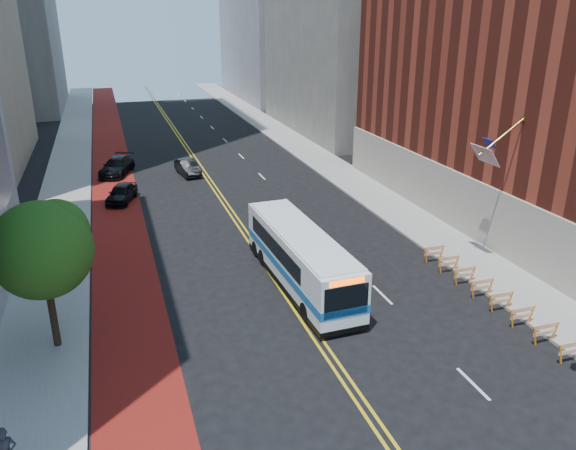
% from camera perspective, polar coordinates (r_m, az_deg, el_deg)
% --- Properties ---
extents(ground, '(160.00, 160.00, 0.00)m').
position_cam_1_polar(ground, '(24.01, 5.71, -15.16)').
color(ground, black).
rests_on(ground, ground).
extents(sidewalk_left, '(4.00, 140.00, 0.15)m').
position_cam_1_polar(sidewalk_left, '(49.81, -21.68, 3.06)').
color(sidewalk_left, gray).
rests_on(sidewalk_left, ground).
extents(sidewalk_right, '(4.00, 140.00, 0.15)m').
position_cam_1_polar(sidewalk_right, '(53.59, 4.79, 5.68)').
color(sidewalk_right, gray).
rests_on(sidewalk_right, ground).
extents(bus_lane_paint, '(3.60, 140.00, 0.01)m').
position_cam_1_polar(bus_lane_paint, '(49.68, -17.20, 3.49)').
color(bus_lane_paint, maroon).
rests_on(bus_lane_paint, ground).
extents(center_line_inner, '(0.14, 140.00, 0.01)m').
position_cam_1_polar(center_line_inner, '(50.32, -8.17, 4.44)').
color(center_line_inner, gold).
rests_on(center_line_inner, ground).
extents(center_line_outer, '(0.14, 140.00, 0.01)m').
position_cam_1_polar(center_line_outer, '(50.37, -7.77, 4.48)').
color(center_line_outer, gold).
rests_on(center_line_outer, ground).
extents(lane_dashes, '(0.14, 98.20, 0.01)m').
position_cam_1_polar(lane_dashes, '(58.84, -4.78, 6.99)').
color(lane_dashes, silver).
rests_on(lane_dashes, ground).
extents(construction_barriers, '(1.42, 10.91, 1.00)m').
position_cam_1_polar(construction_barriers, '(30.64, 19.93, -6.42)').
color(construction_barriers, orange).
rests_on(construction_barriers, ground).
extents(street_tree, '(4.20, 4.20, 6.70)m').
position_cam_1_polar(street_tree, '(25.59, -23.64, -1.96)').
color(street_tree, black).
rests_on(street_tree, sidewalk_left).
extents(transit_bus, '(2.91, 11.53, 3.15)m').
position_cam_1_polar(transit_bus, '(30.45, 1.19, -3.22)').
color(transit_bus, white).
rests_on(transit_bus, ground).
extents(car_a, '(2.97, 4.44, 1.41)m').
position_cam_1_polar(car_a, '(46.07, -16.56, 3.13)').
color(car_a, black).
rests_on(car_a, ground).
extents(car_b, '(2.06, 4.37, 1.38)m').
position_cam_1_polar(car_b, '(52.47, -10.15, 5.79)').
color(car_b, black).
rests_on(car_b, ground).
extents(car_c, '(3.86, 5.67, 1.53)m').
position_cam_1_polar(car_c, '(54.09, -16.99, 5.73)').
color(car_c, black).
rests_on(car_c, ground).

